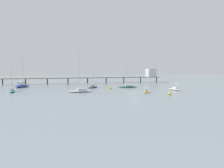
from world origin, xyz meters
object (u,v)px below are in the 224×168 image
sailboat_teal (12,90)px  sailboat_gray (93,86)px  sailboat_green (128,86)px  pier (124,75)px  dinghy_yellow (147,92)px  mooring_buoy_near (157,83)px  mooring_buoy_far (170,94)px  sailboat_cream (175,88)px  mooring_buoy_mid (110,88)px  sailboat_white (80,90)px  sailboat_blue (22,85)px

sailboat_teal → sailboat_gray: bearing=7.9°
sailboat_gray → sailboat_green: 13.22m
sailboat_green → pier: bearing=65.0°
dinghy_yellow → sailboat_gray: bearing=110.9°
mooring_buoy_near → mooring_buoy_far: bearing=-122.0°
sailboat_cream → sailboat_green: bearing=122.9°
sailboat_gray → dinghy_yellow: size_ratio=3.73×
sailboat_teal → mooring_buoy_mid: (30.73, -3.80, -0.19)m
mooring_buoy_mid → dinghy_yellow: bearing=-72.5°
sailboat_gray → sailboat_teal: sailboat_gray is taller
sailboat_teal → mooring_buoy_far: bearing=-33.5°
sailboat_gray → sailboat_cream: 29.20m
sailboat_teal → sailboat_white: bearing=-25.5°
sailboat_gray → sailboat_green: (12.44, -4.47, -0.10)m
sailboat_gray → dinghy_yellow: (8.62, -22.58, -0.48)m
sailboat_green → mooring_buoy_mid: bearing=-160.3°
sailboat_green → sailboat_blue: size_ratio=0.78×
mooring_buoy_mid → sailboat_gray: bearing=117.2°
mooring_buoy_near → sailboat_cream: bearing=-114.6°
mooring_buoy_mid → mooring_buoy_far: (7.69, -21.62, 0.00)m
sailboat_cream → mooring_buoy_mid: sailboat_cream is taller
sailboat_green → mooring_buoy_far: bearing=-92.0°
sailboat_teal → sailboat_white: sailboat_white is taller
sailboat_blue → mooring_buoy_far: (35.21, -42.82, -0.49)m
sailboat_green → mooring_buoy_near: size_ratio=15.08×
sailboat_gray → mooring_buoy_near: size_ratio=14.54×
pier → mooring_buoy_mid: size_ratio=98.25×
sailboat_teal → sailboat_white: (18.54, -8.84, 0.13)m
pier → sailboat_blue: (-48.46, -8.34, -3.03)m
sailboat_gray → sailboat_blue: size_ratio=0.75×
sailboat_teal → mooring_buoy_near: 61.13m
sailboat_blue → mooring_buoy_mid: size_ratio=16.67×
sailboat_white → mooring_buoy_near: sailboat_white is taller
sailboat_blue → mooring_buoy_near: size_ratio=19.45×
pier → sailboat_gray: 33.30m
mooring_buoy_far → dinghy_yellow: bearing=114.0°
sailboat_blue → sailboat_green: bearing=-26.7°
sailboat_gray → mooring_buoy_near: sailboat_gray is taller
sailboat_gray → pier: bearing=41.6°
sailboat_green → mooring_buoy_mid: sailboat_green is taller
sailboat_green → mooring_buoy_far: size_ratio=12.92×
sailboat_green → mooring_buoy_far: 24.71m
sailboat_green → mooring_buoy_near: (21.06, 10.46, -0.27)m
sailboat_white → mooring_buoy_far: sailboat_white is taller
dinghy_yellow → pier: bearing=70.1°
mooring_buoy_far → mooring_buoy_near: bearing=58.0°
sailboat_green → dinghy_yellow: 18.51m
mooring_buoy_near → mooring_buoy_far: mooring_buoy_far is taller
sailboat_white → mooring_buoy_mid: bearing=22.5°
pier → sailboat_cream: bearing=-93.9°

